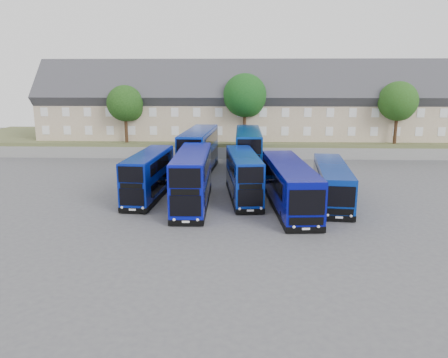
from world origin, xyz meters
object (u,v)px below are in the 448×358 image
at_px(tree_mid, 246,97).
at_px(dd_front_mid, 192,180).
at_px(coach_east_a, 289,186).
at_px(tree_far, 423,98).
at_px(dd_front_left, 149,176).
at_px(tree_east, 399,103).
at_px(tree_west, 126,105).

bearing_deg(tree_mid, dd_front_mid, -101.44).
bearing_deg(coach_east_a, dd_front_mid, 174.48).
height_order(dd_front_mid, tree_far, tree_far).
bearing_deg(dd_front_left, tree_east, 39.90).
bearing_deg(tree_east, tree_mid, 178.57).
relative_size(coach_east_a, tree_east, 1.67).
bearing_deg(dd_front_left, coach_east_a, -7.06).
bearing_deg(dd_front_mid, tree_far, 43.56).
distance_m(dd_front_mid, coach_east_a, 8.08).
distance_m(dd_front_mid, tree_mid, 24.75).
bearing_deg(tree_mid, tree_far, 14.04).
height_order(coach_east_a, tree_far, tree_far).
height_order(tree_west, tree_mid, tree_mid).
distance_m(tree_west, tree_mid, 16.04).
relative_size(dd_front_left, coach_east_a, 0.75).
height_order(coach_east_a, tree_west, tree_west).
height_order(dd_front_left, tree_mid, tree_mid).
distance_m(tree_west, tree_east, 36.00).
distance_m(dd_front_mid, tree_east, 34.24).
bearing_deg(coach_east_a, tree_east, 50.21).
relative_size(tree_west, tree_east, 0.94).
bearing_deg(tree_far, tree_west, -170.54).
distance_m(coach_east_a, tree_far, 38.30).
bearing_deg(tree_east, dd_front_left, -144.18).
relative_size(dd_front_left, tree_east, 1.26).
xyz_separation_m(tree_mid, tree_far, (26.00, 6.50, -0.34)).
bearing_deg(tree_west, dd_front_left, -71.23).
height_order(dd_front_left, tree_far, tree_far).
distance_m(tree_west, tree_far, 42.58).
xyz_separation_m(dd_front_mid, tree_west, (-11.23, 23.07, 4.83)).
bearing_deg(dd_front_left, dd_front_mid, -23.97).
xyz_separation_m(tree_west, tree_far, (42.00, 7.00, 0.68)).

